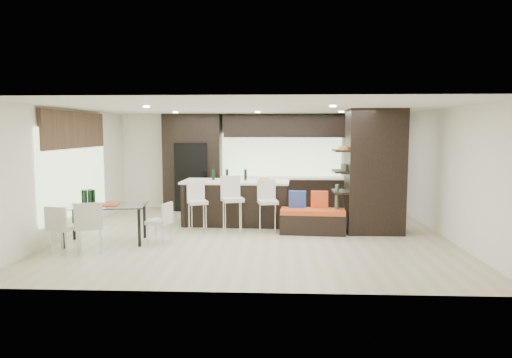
{
  "coord_description": "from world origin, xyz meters",
  "views": [
    {
      "loc": [
        0.46,
        -9.59,
        2.22
      ],
      "look_at": [
        0.0,
        0.6,
        1.15
      ],
      "focal_mm": 32.0,
      "sensor_mm": 36.0,
      "label": 1
    }
  ],
  "objects_px": {
    "kitchen_island": "(236,202)",
    "dining_table": "(105,224)",
    "bench": "(313,221)",
    "chair_near": "(90,229)",
    "stool_left": "(198,211)",
    "chair_end": "(159,225)",
    "stool_right": "(268,211)",
    "floor_vase": "(337,209)",
    "stool_mid": "(233,210)",
    "chair_far": "(64,231)"
  },
  "relations": [
    {
      "from": "floor_vase",
      "to": "chair_far",
      "type": "relative_size",
      "value": 1.31
    },
    {
      "from": "stool_mid",
      "to": "stool_right",
      "type": "distance_m",
      "value": 0.78
    },
    {
      "from": "kitchen_island",
      "to": "chair_far",
      "type": "relative_size",
      "value": 3.12
    },
    {
      "from": "bench",
      "to": "chair_near",
      "type": "bearing_deg",
      "value": -152.18
    },
    {
      "from": "stool_left",
      "to": "dining_table",
      "type": "bearing_deg",
      "value": -166.9
    },
    {
      "from": "floor_vase",
      "to": "chair_far",
      "type": "xyz_separation_m",
      "value": [
        -5.21,
        -1.85,
        -0.13
      ]
    },
    {
      "from": "bench",
      "to": "kitchen_island",
      "type": "bearing_deg",
      "value": 156.08
    },
    {
      "from": "kitchen_island",
      "to": "stool_left",
      "type": "xyz_separation_m",
      "value": [
        -0.78,
        -0.84,
        -0.08
      ]
    },
    {
      "from": "stool_left",
      "to": "chair_end",
      "type": "height_order",
      "value": "stool_left"
    },
    {
      "from": "kitchen_island",
      "to": "stool_mid",
      "type": "height_order",
      "value": "kitchen_island"
    },
    {
      "from": "chair_near",
      "to": "stool_mid",
      "type": "bearing_deg",
      "value": 18.56
    },
    {
      "from": "stool_right",
      "to": "chair_end",
      "type": "distance_m",
      "value": 2.42
    },
    {
      "from": "dining_table",
      "to": "chair_near",
      "type": "height_order",
      "value": "chair_near"
    },
    {
      "from": "stool_mid",
      "to": "bench",
      "type": "bearing_deg",
      "value": -21.61
    },
    {
      "from": "dining_table",
      "to": "bench",
      "type": "bearing_deg",
      "value": 5.29
    },
    {
      "from": "stool_left",
      "to": "chair_end",
      "type": "bearing_deg",
      "value": -138.26
    },
    {
      "from": "chair_near",
      "to": "chair_end",
      "type": "height_order",
      "value": "chair_near"
    },
    {
      "from": "floor_vase",
      "to": "chair_near",
      "type": "height_order",
      "value": "floor_vase"
    },
    {
      "from": "stool_right",
      "to": "floor_vase",
      "type": "bearing_deg",
      "value": -12.25
    },
    {
      "from": "stool_mid",
      "to": "dining_table",
      "type": "height_order",
      "value": "stool_mid"
    },
    {
      "from": "stool_right",
      "to": "chair_near",
      "type": "relative_size",
      "value": 1.05
    },
    {
      "from": "stool_right",
      "to": "chair_far",
      "type": "relative_size",
      "value": 1.14
    },
    {
      "from": "dining_table",
      "to": "chair_near",
      "type": "bearing_deg",
      "value": -98.53
    },
    {
      "from": "stool_mid",
      "to": "chair_far",
      "type": "xyz_separation_m",
      "value": [
        -2.93,
        -1.86,
        -0.09
      ]
    },
    {
      "from": "kitchen_island",
      "to": "stool_mid",
      "type": "bearing_deg",
      "value": -87.69
    },
    {
      "from": "kitchen_island",
      "to": "chair_end",
      "type": "height_order",
      "value": "kitchen_island"
    },
    {
      "from": "stool_left",
      "to": "stool_mid",
      "type": "xyz_separation_m",
      "value": [
        0.78,
        -0.02,
        0.05
      ]
    },
    {
      "from": "stool_right",
      "to": "bench",
      "type": "relative_size",
      "value": 0.66
    },
    {
      "from": "floor_vase",
      "to": "dining_table",
      "type": "relative_size",
      "value": 0.67
    },
    {
      "from": "bench",
      "to": "chair_far",
      "type": "relative_size",
      "value": 1.73
    },
    {
      "from": "kitchen_island",
      "to": "stool_mid",
      "type": "xyz_separation_m",
      "value": [
        0.0,
        -0.87,
        -0.03
      ]
    },
    {
      "from": "stool_right",
      "to": "chair_far",
      "type": "distance_m",
      "value": 4.16
    },
    {
      "from": "kitchen_island",
      "to": "chair_end",
      "type": "distance_m",
      "value": 2.41
    },
    {
      "from": "stool_mid",
      "to": "chair_near",
      "type": "xyz_separation_m",
      "value": [
        -2.43,
        -1.88,
        -0.06
      ]
    },
    {
      "from": "kitchen_island",
      "to": "stool_right",
      "type": "distance_m",
      "value": 1.16
    },
    {
      "from": "stool_left",
      "to": "stool_right",
      "type": "xyz_separation_m",
      "value": [
        1.56,
        -0.01,
        0.01
      ]
    },
    {
      "from": "chair_end",
      "to": "stool_left",
      "type": "bearing_deg",
      "value": -12.85
    },
    {
      "from": "stool_mid",
      "to": "bench",
      "type": "xyz_separation_m",
      "value": [
        1.76,
        -0.09,
        -0.23
      ]
    },
    {
      "from": "floor_vase",
      "to": "dining_table",
      "type": "height_order",
      "value": "floor_vase"
    },
    {
      "from": "dining_table",
      "to": "stool_mid",
      "type": "bearing_deg",
      "value": 16.16
    },
    {
      "from": "stool_left",
      "to": "chair_near",
      "type": "relative_size",
      "value": 1.02
    },
    {
      "from": "kitchen_island",
      "to": "dining_table",
      "type": "height_order",
      "value": "kitchen_island"
    },
    {
      "from": "kitchen_island",
      "to": "dining_table",
      "type": "xyz_separation_m",
      "value": [
        -2.43,
        -1.98,
        -0.15
      ]
    },
    {
      "from": "stool_right",
      "to": "dining_table",
      "type": "relative_size",
      "value": 0.59
    },
    {
      "from": "floor_vase",
      "to": "stool_mid",
      "type": "bearing_deg",
      "value": 179.78
    },
    {
      "from": "kitchen_island",
      "to": "floor_vase",
      "type": "height_order",
      "value": "floor_vase"
    },
    {
      "from": "dining_table",
      "to": "stool_right",
      "type": "bearing_deg",
      "value": 10.91
    },
    {
      "from": "floor_vase",
      "to": "chair_end",
      "type": "relative_size",
      "value": 1.4
    },
    {
      "from": "stool_left",
      "to": "chair_near",
      "type": "bearing_deg",
      "value": -152.42
    },
    {
      "from": "kitchen_island",
      "to": "chair_far",
      "type": "distance_m",
      "value": 4.0
    }
  ]
}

